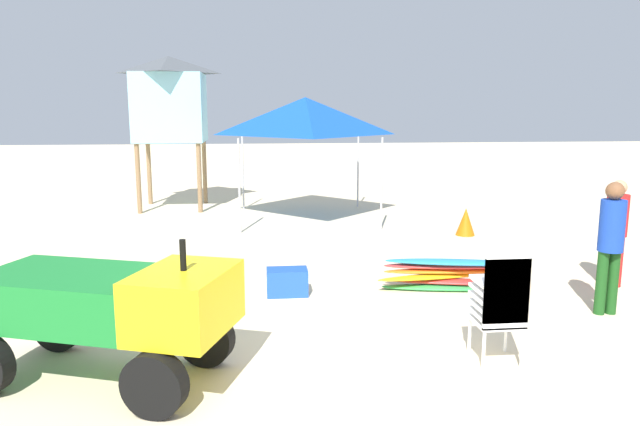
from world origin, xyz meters
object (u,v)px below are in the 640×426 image
at_px(popup_canopy, 305,116).
at_px(lifeguard_near_left, 611,239).
at_px(lifeguard_tower, 170,99).
at_px(stacked_plastic_chairs, 501,298).
at_px(utility_cart, 110,306).
at_px(traffic_cone_far, 165,284).
at_px(surfboard_pile, 453,274).
at_px(traffic_cone_near, 466,222).
at_px(cooler_box, 287,282).
at_px(lifeguard_near_center, 616,226).

bearing_deg(popup_canopy, lifeguard_near_left, -65.01).
height_order(lifeguard_near_left, lifeguard_tower, lifeguard_tower).
xyz_separation_m(stacked_plastic_chairs, lifeguard_near_left, (2.05, 1.37, 0.28)).
bearing_deg(utility_cart, traffic_cone_far, 86.14).
bearing_deg(surfboard_pile, utility_cart, -149.23).
height_order(traffic_cone_near, traffic_cone_far, traffic_cone_near).
bearing_deg(cooler_box, lifeguard_tower, 108.70).
height_order(utility_cart, traffic_cone_far, utility_cart).
relative_size(lifeguard_near_left, cooler_box, 2.97).
xyz_separation_m(lifeguard_near_left, traffic_cone_far, (-5.90, 1.00, -0.74)).
height_order(stacked_plastic_chairs, lifeguard_near_left, lifeguard_near_left).
xyz_separation_m(lifeguard_tower, cooler_box, (2.71, -8.02, -2.76)).
distance_m(stacked_plastic_chairs, popup_canopy, 9.00).
bearing_deg(cooler_box, traffic_cone_far, -171.68).
relative_size(utility_cart, traffic_cone_near, 4.75).
distance_m(popup_canopy, traffic_cone_near, 4.60).
xyz_separation_m(lifeguard_near_left, cooler_box, (-4.19, 1.25, -0.83)).
distance_m(surfboard_pile, traffic_cone_near, 4.03).
relative_size(utility_cart, stacked_plastic_chairs, 2.17).
xyz_separation_m(popup_canopy, cooler_box, (-0.77, -6.09, -2.33)).
relative_size(stacked_plastic_chairs, traffic_cone_far, 2.22).
height_order(popup_canopy, lifeguard_tower, lifeguard_tower).
distance_m(popup_canopy, traffic_cone_far, 7.17).
bearing_deg(stacked_plastic_chairs, utility_cart, 179.54).
relative_size(traffic_cone_near, cooler_box, 0.99).
relative_size(stacked_plastic_chairs, lifeguard_near_left, 0.73).
height_order(stacked_plastic_chairs, traffic_cone_near, stacked_plastic_chairs).
xyz_separation_m(utility_cart, cooler_box, (1.87, 2.59, -0.59)).
bearing_deg(utility_cart, traffic_cone_near, 46.99).
bearing_deg(cooler_box, popup_canopy, 82.84).
height_order(utility_cart, cooler_box, utility_cart).
xyz_separation_m(surfboard_pile, lifeguard_tower, (-5.23, 8.00, 2.71)).
bearing_deg(traffic_cone_near, lifeguard_near_left, -88.32).
distance_m(lifeguard_near_center, traffic_cone_far, 6.74).
distance_m(stacked_plastic_chairs, traffic_cone_near, 6.67).
xyz_separation_m(lifeguard_near_center, lifeguard_tower, (-7.71, 8.12, 2.01)).
xyz_separation_m(lifeguard_near_center, traffic_cone_near, (-0.95, 3.86, -0.65)).
relative_size(surfboard_pile, lifeguard_near_center, 1.56).
bearing_deg(utility_cart, cooler_box, 54.13).
bearing_deg(traffic_cone_far, surfboard_pile, 3.71).
height_order(popup_canopy, cooler_box, popup_canopy).
bearing_deg(cooler_box, utility_cart, -125.87).
distance_m(utility_cart, traffic_cone_near, 8.68).
height_order(traffic_cone_near, cooler_box, traffic_cone_near).
bearing_deg(traffic_cone_near, popup_canopy, 144.41).
bearing_deg(stacked_plastic_chairs, lifeguard_near_left, 33.77).
bearing_deg(popup_canopy, lifeguard_near_center, -55.72).
relative_size(stacked_plastic_chairs, popup_canopy, 0.40).
height_order(lifeguard_near_left, cooler_box, lifeguard_near_left).
bearing_deg(traffic_cone_far, lifeguard_tower, 96.90).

